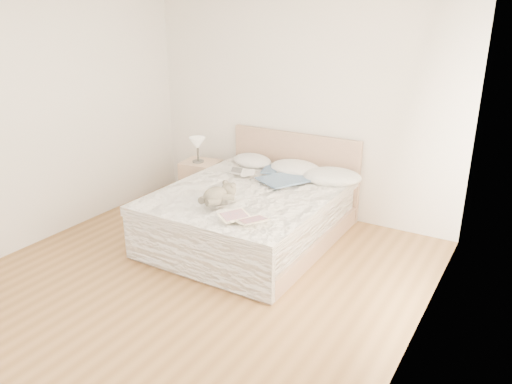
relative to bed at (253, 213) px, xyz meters
The scene contains 15 objects.
floor 1.23m from the bed, 90.00° to the right, with size 4.00×4.50×0.00m, color brown.
wall_back 1.49m from the bed, 90.00° to the left, with size 4.00×0.02×2.70m, color white.
wall_left 2.55m from the bed, 149.21° to the right, with size 0.02×4.50×2.70m, color white.
wall_right 2.55m from the bed, 30.79° to the right, with size 0.02×4.50×2.70m, color white.
window 2.46m from the bed, 24.16° to the right, with size 0.02×1.30×1.10m, color white.
bed is the anchor object (origin of this frame).
nightstand 1.30m from the bed, 152.67° to the left, with size 0.45×0.40×0.56m, color tan.
table_lamp 1.39m from the bed, 154.12° to the left, with size 0.26×0.26×0.32m.
pillow_left 0.94m from the bed, 121.50° to the left, with size 0.54×0.37×0.16m, color white.
pillow_middle 0.82m from the bed, 79.08° to the left, with size 0.63×0.44×0.19m, color white.
pillow_right 0.98m from the bed, 46.43° to the left, with size 0.66×0.46×0.20m, color silver.
blouse 0.55m from the bed, 60.71° to the left, with size 0.65×0.70×0.03m, color #3B5575, non-canonical shape.
photo_book 0.56m from the bed, 136.57° to the left, with size 0.33×0.22×0.02m, color silver.
childrens_book 0.97m from the bed, 64.31° to the right, with size 0.40×0.27×0.03m, color #FAEDC5.
teddy_bear 0.73m from the bed, 94.00° to the right, with size 0.25×0.35×0.19m, color #615B4C, non-canonical shape.
Camera 1 is at (2.62, -3.14, 2.44)m, focal length 35.00 mm.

